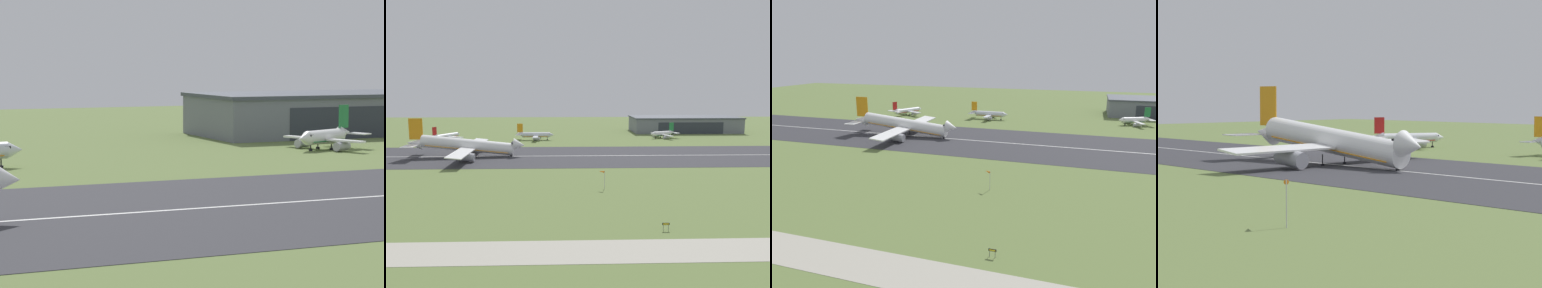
% 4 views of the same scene
% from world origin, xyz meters
% --- Properties ---
extents(runway_strip, '(381.55, 55.10, 0.06)m').
position_xyz_m(runway_strip, '(0.00, 126.25, 0.03)').
color(runway_strip, '#333338').
rests_on(runway_strip, ground_plane).
extents(runway_centreline, '(343.39, 0.70, 0.01)m').
position_xyz_m(runway_centreline, '(0.00, 126.25, 0.07)').
color(runway_centreline, silver).
rests_on(runway_centreline, runway_strip).
extents(hangar_building, '(76.00, 33.04, 10.91)m').
position_xyz_m(hangar_building, '(76.81, 225.61, 5.47)').
color(hangar_building, slate).
rests_on(hangar_building, ground_plane).
extents(airplane_parked_centre, '(19.29, 20.04, 9.57)m').
position_xyz_m(airplane_parked_centre, '(51.85, 188.87, 2.72)').
color(airplane_parked_centre, white).
rests_on(airplane_parked_centre, ground_plane).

